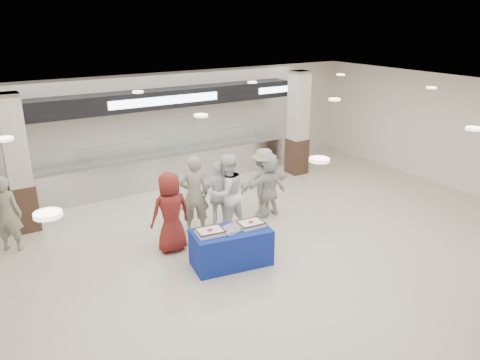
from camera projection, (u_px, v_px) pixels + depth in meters
ground at (270, 259)px, 9.64m from camera, size 14.00×14.00×0.00m
serving_line at (163, 146)px, 13.58m from camera, size 8.70×0.85×2.80m
column_left at (18, 167)px, 10.51m from camera, size 0.55×0.55×3.20m
column_right at (298, 126)px, 14.49m from camera, size 0.55×0.55×3.20m
display_table at (231, 247)px, 9.35m from camera, size 1.65×1.02×0.75m
sheet_cake_left at (210, 232)px, 9.05m from camera, size 0.56×0.46×0.11m
sheet_cake_right at (251, 223)px, 9.40m from camera, size 0.53×0.42×0.10m
cupcake_tray at (232, 229)px, 9.20m from camera, size 0.51×0.43×0.07m
civilian_maroon at (171, 212)px, 9.76m from camera, size 0.86×0.56×1.74m
soldier_a at (194, 195)px, 10.56m from camera, size 0.78×0.62×1.85m
chef_tall at (227, 193)px, 10.65m from camera, size 0.98×0.80×1.85m
chef_short at (220, 196)px, 10.78m from camera, size 1.05×0.67×1.66m
soldier_b at (264, 182)px, 11.59m from camera, size 1.26×0.99×1.71m
civilian_white at (268, 185)px, 11.53m from camera, size 1.55×0.65×1.62m
soldier_bg at (7, 214)px, 9.78m from camera, size 0.73×0.66×1.67m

